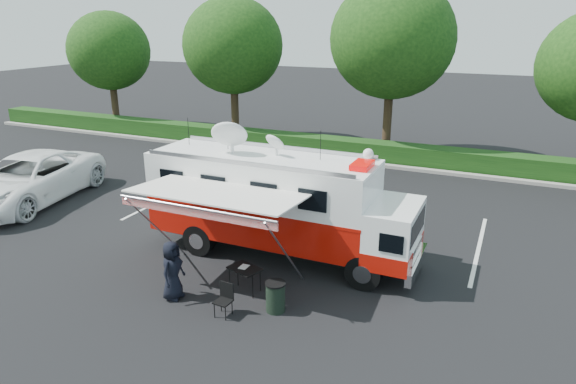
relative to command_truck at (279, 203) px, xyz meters
name	(u,v)px	position (x,y,z in m)	size (l,w,h in m)	color
ground_plane	(281,255)	(0.07, 0.00, -1.69)	(120.00, 120.00, 0.00)	black
back_border	(414,60)	(1.21, 12.90, 3.32)	(60.00, 6.14, 8.87)	#9E998E
stall_lines	(304,220)	(-0.43, 3.00, -1.68)	(24.12, 5.50, 0.01)	silver
command_truck	(279,203)	(0.00, 0.00, 0.00)	(8.21, 2.26, 3.94)	black
awning	(214,197)	(-0.73, -2.35, 0.84)	(4.48, 2.34, 2.71)	white
white_suv	(31,201)	(-11.07, 0.35, -1.69)	(3.09, 6.69, 1.86)	white
person	(175,298)	(-1.41, -3.43, -1.69)	(0.78, 0.50, 1.59)	black
folding_table	(245,270)	(0.13, -2.41, -1.03)	(0.97, 0.82, 0.71)	black
folding_chair	(225,297)	(0.20, -3.56, -1.21)	(0.42, 0.44, 0.82)	black
trash_bin	(275,297)	(1.27, -2.92, -1.29)	(0.52, 0.52, 0.78)	black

